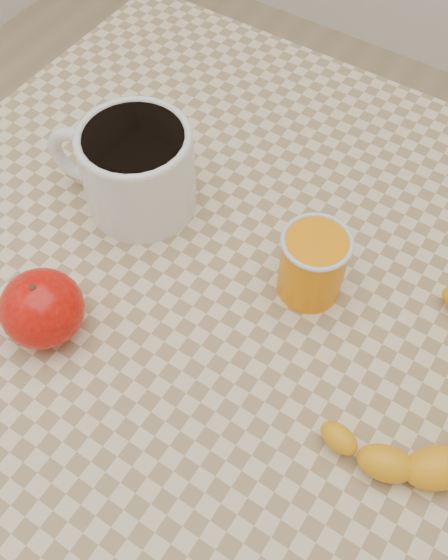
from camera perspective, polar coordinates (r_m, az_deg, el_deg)
The scene contains 6 objects.
ground at distance 1.34m, azimuth 0.00°, elevation -18.74°, with size 3.00×3.00×0.00m, color tan.
table at distance 0.72m, azimuth 0.00°, elevation -4.72°, with size 0.80×0.80×0.75m.
coffee_mug at distance 0.68m, azimuth -8.15°, elevation 10.22°, with size 0.18×0.15×0.10m.
orange_juice_glass at distance 0.62m, azimuth 8.11°, elevation 1.44°, with size 0.07×0.07×0.08m.
apple at distance 0.61m, azimuth -16.28°, elevation -2.51°, with size 0.10×0.10×0.07m.
banana at distance 0.60m, azimuth 18.93°, elevation -9.88°, with size 0.26×0.31×0.04m, color #FAAA16, non-canonical shape.
Camera 1 is at (0.19, -0.29, 1.29)m, focal length 40.00 mm.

